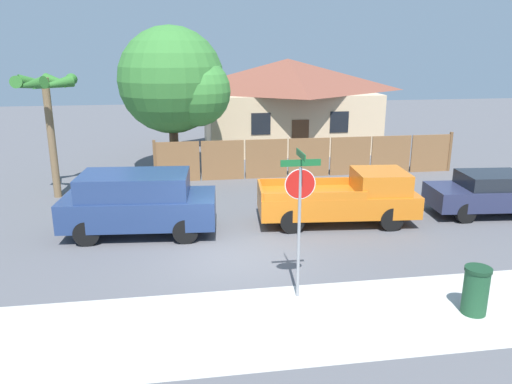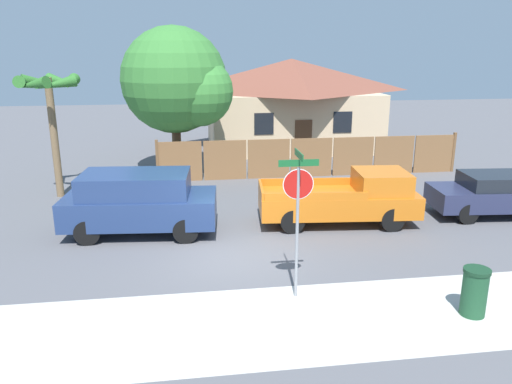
# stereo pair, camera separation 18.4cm
# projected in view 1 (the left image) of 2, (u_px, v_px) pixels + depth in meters

# --- Properties ---
(ground_plane) EXTENTS (80.00, 80.00, 0.00)m
(ground_plane) POSITION_uv_depth(u_px,v_px,m) (236.00, 256.00, 13.85)
(ground_plane) COLOR #56565B
(sidewalk_strip) EXTENTS (36.00, 3.20, 0.01)m
(sidewalk_strip) POSITION_uv_depth(u_px,v_px,m) (257.00, 324.00, 10.44)
(sidewalk_strip) COLOR beige
(sidewalk_strip) RESTS_ON ground
(wooden_fence) EXTENTS (13.63, 0.12, 1.84)m
(wooden_fence) POSITION_uv_depth(u_px,v_px,m) (309.00, 157.00, 22.25)
(wooden_fence) COLOR brown
(wooden_fence) RESTS_ON ground
(house) EXTENTS (9.97, 7.08, 4.99)m
(house) POSITION_uv_depth(u_px,v_px,m) (287.00, 102.00, 28.64)
(house) COLOR beige
(house) RESTS_ON ground
(oak_tree) EXTENTS (4.82, 4.59, 6.52)m
(oak_tree) POSITION_uv_depth(u_px,v_px,m) (176.00, 83.00, 21.53)
(oak_tree) COLOR brown
(oak_tree) RESTS_ON ground
(palm_tree) EXTENTS (2.32, 2.51, 4.64)m
(palm_tree) POSITION_uv_depth(u_px,v_px,m) (46.00, 94.00, 18.29)
(palm_tree) COLOR brown
(palm_tree) RESTS_ON ground
(red_suv) EXTENTS (4.78, 2.41, 1.93)m
(red_suv) POSITION_uv_depth(u_px,v_px,m) (139.00, 202.00, 15.27)
(red_suv) COLOR navy
(red_suv) RESTS_ON ground
(orange_pickup) EXTENTS (5.24, 2.30, 1.75)m
(orange_pickup) POSITION_uv_depth(u_px,v_px,m) (345.00, 198.00, 16.28)
(orange_pickup) COLOR orange
(orange_pickup) RESTS_ON ground
(parked_sedan) EXTENTS (4.67, 2.17, 1.48)m
(parked_sedan) POSITION_uv_depth(u_px,v_px,m) (495.00, 193.00, 17.13)
(parked_sedan) COLOR #282D4C
(parked_sedan) RESTS_ON ground
(stop_sign) EXTENTS (0.89, 0.80, 3.44)m
(stop_sign) POSITION_uv_depth(u_px,v_px,m) (300.00, 201.00, 11.00)
(stop_sign) COLOR gray
(stop_sign) RESTS_ON ground
(trash_bin) EXTENTS (0.57, 0.57, 1.08)m
(trash_bin) POSITION_uv_depth(u_px,v_px,m) (476.00, 290.00, 10.75)
(trash_bin) COLOR #1E4C2D
(trash_bin) RESTS_ON ground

